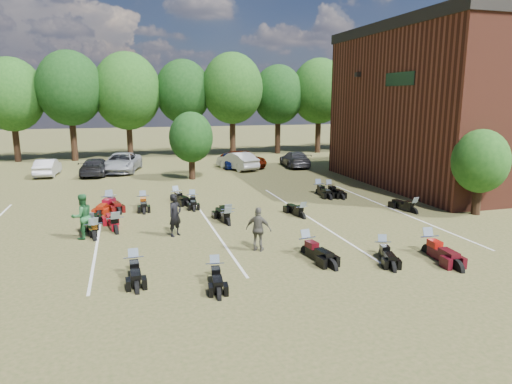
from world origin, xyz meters
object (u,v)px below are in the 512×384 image
object	(u,v)px
person_black	(175,215)
motorcycle_14	(111,207)
car_4	(231,160)
person_green	(82,216)
motorcycle_3	(215,279)
motorcycle_7	(116,233)
person_grey	(259,229)

from	to	relation	value
person_black	motorcycle_14	bearing A→B (deg)	75.97
car_4	person_green	size ratio (longest dim) A/B	1.93
motorcycle_3	motorcycle_7	size ratio (longest dim) A/B	0.81
motorcycle_7	motorcycle_14	bearing A→B (deg)	-96.18
person_grey	car_4	bearing A→B (deg)	-65.70
motorcycle_14	person_grey	bearing A→B (deg)	-73.85
car_4	person_green	bearing A→B (deg)	-118.35
person_black	motorcycle_7	size ratio (longest dim) A/B	0.76
person_green	motorcycle_7	world-z (taller)	person_green
person_black	motorcycle_3	size ratio (longest dim) A/B	0.93
motorcycle_3	motorcycle_14	xyz separation A→B (m)	(-3.56, 11.64, 0.00)
person_black	motorcycle_7	distance (m)	2.94
person_black	person_green	world-z (taller)	person_green
car_4	motorcycle_14	size ratio (longest dim) A/B	1.60
car_4	motorcycle_14	xyz separation A→B (m)	(-9.67, -12.45, -0.64)
person_green	motorcycle_3	size ratio (longest dim) A/B	0.97
car_4	person_grey	bearing A→B (deg)	-98.22
person_grey	motorcycle_3	distance (m)	3.32
person_black	person_green	size ratio (longest dim) A/B	0.96
person_green	motorcycle_7	distance (m)	1.70
car_4	person_black	xyz separation A→B (m)	(-6.82, -18.83, 0.29)
motorcycle_3	motorcycle_14	world-z (taller)	motorcycle_14
person_black	motorcycle_3	xyz separation A→B (m)	(0.71, -5.25, -0.93)
person_grey	motorcycle_7	distance (m)	6.85
person_black	motorcycle_7	xyz separation A→B (m)	(-2.51, 1.21, -0.93)
person_grey	motorcycle_7	size ratio (longest dim) A/B	0.71
car_4	person_grey	xyz separation A→B (m)	(-3.93, -21.74, 0.24)
person_green	motorcycle_3	distance (m)	7.53
motorcycle_3	motorcycle_7	xyz separation A→B (m)	(-3.21, 6.46, 0.00)
person_black	person_green	distance (m)	3.87
motorcycle_7	motorcycle_3	bearing A→B (deg)	106.50
car_4	person_grey	size ratio (longest dim) A/B	2.14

